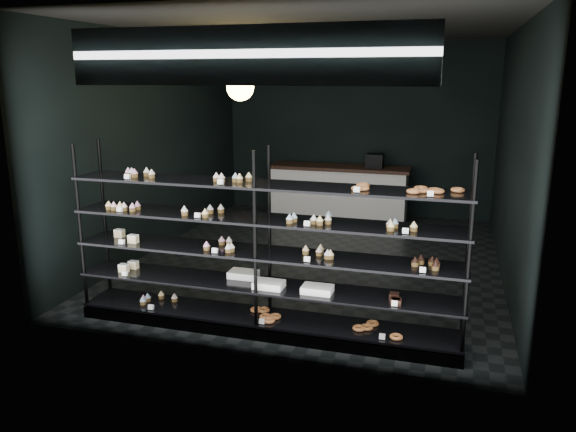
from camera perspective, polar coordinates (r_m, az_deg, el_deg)
The scene contains 5 objects.
room at distance 7.81m, azimuth 3.23°, elevation 6.79°, with size 5.01×6.01×3.20m.
display_shelf at distance 5.75m, azimuth -2.83°, elevation -5.84°, with size 4.00×0.50×1.91m.
signage at distance 4.95m, azimuth -4.75°, elevation 15.95°, with size 3.30×0.05×0.50m.
pendant_lamp at distance 7.16m, azimuth -4.88°, elevation 12.94°, with size 0.34×0.34×0.90m.
service_counter at distance 10.45m, azimuth 5.25°, elevation 2.49°, with size 2.56×0.65×1.23m.
Camera 1 is at (1.78, -7.55, 2.58)m, focal length 35.00 mm.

